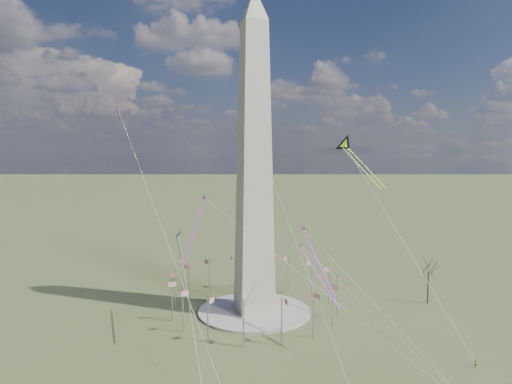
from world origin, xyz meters
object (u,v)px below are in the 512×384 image
object	(u,v)px
washington_monument	(254,163)
person_east	(475,364)
kite_delta_black	(347,147)
tree_near	(429,269)

from	to	relation	value
washington_monument	person_east	xyz separation A→B (m)	(40.49, -50.60, -47.07)
person_east	kite_delta_black	world-z (taller)	kite_delta_black
washington_monument	tree_near	distance (m)	69.54
tree_near	kite_delta_black	bearing A→B (deg)	156.74
tree_near	person_east	size ratio (longest dim) A/B	9.43
washington_monument	person_east	world-z (taller)	washington_monument
washington_monument	kite_delta_black	world-z (taller)	washington_monument
person_east	kite_delta_black	xyz separation A→B (m)	(-7.36, 53.36, 52.11)
tree_near	person_east	distance (m)	47.39
washington_monument	person_east	size ratio (longest dim) A/B	56.88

